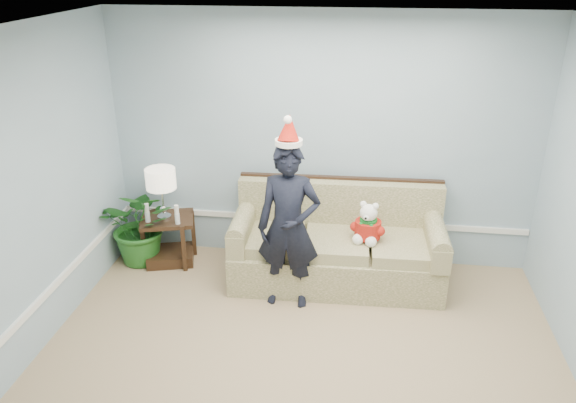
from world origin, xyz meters
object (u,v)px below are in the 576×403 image
(side_table, at_px, (170,244))
(man, at_px, (289,227))
(houseplant, at_px, (141,224))
(table_lamp, at_px, (161,181))
(teddy_bear, at_px, (368,227))
(sofa, at_px, (337,247))

(side_table, relative_size, man, 0.40)
(houseplant, bearing_deg, table_lamp, 5.34)
(teddy_bear, bearing_deg, side_table, -170.86)
(side_table, bearing_deg, sofa, -2.43)
(side_table, distance_m, table_lamp, 0.76)
(sofa, distance_m, man, 0.82)
(side_table, relative_size, teddy_bear, 1.55)
(man, bearing_deg, side_table, 157.57)
(side_table, distance_m, teddy_bear, 2.23)
(side_table, relative_size, houseplant, 0.73)
(man, relative_size, teddy_bear, 3.85)
(sofa, bearing_deg, houseplant, 177.07)
(table_lamp, bearing_deg, houseplant, -174.66)
(sofa, height_order, side_table, sofa)
(sofa, relative_size, side_table, 3.30)
(man, bearing_deg, sofa, 50.25)
(sofa, distance_m, table_lamp, 1.98)
(man, distance_m, teddy_bear, 0.85)
(side_table, xyz_separation_m, table_lamp, (-0.03, -0.01, 0.76))
(table_lamp, relative_size, man, 0.35)
(sofa, relative_size, table_lamp, 3.83)
(houseplant, distance_m, teddy_bear, 2.47)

